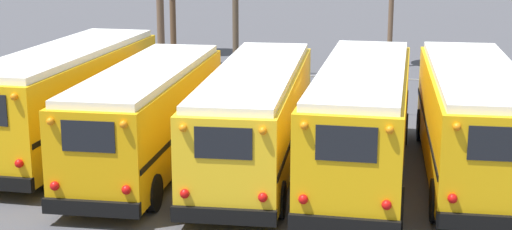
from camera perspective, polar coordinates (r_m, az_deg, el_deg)
The scene contains 7 objects.
ground_plane at distance 22.94m, azimuth 0.04°, elevation -3.79°, with size 160.00×160.00×0.00m, color #424247.
school_bus_0 at distance 24.82m, azimuth -13.54°, elevation 1.37°, with size 2.80×9.79×3.22m.
school_bus_1 at distance 22.55m, azimuth -7.84°, elevation 0.03°, with size 2.55×9.46×2.96m.
school_bus_2 at distance 22.36m, azimuth -0.03°, elevation 0.01°, with size 2.81×10.50×2.94m.
school_bus_3 at distance 21.71m, azimuth 7.68°, elevation -0.22°, with size 2.70×10.18×3.15m.
school_bus_4 at distance 22.40m, azimuth 15.48°, elevation -0.21°, with size 2.76×10.04×3.11m.
fence_line at distance 29.39m, azimuth 2.43°, elevation 2.11°, with size 20.12×0.06×1.42m.
Camera 1 is at (3.82, -21.53, 6.91)m, focal length 55.00 mm.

